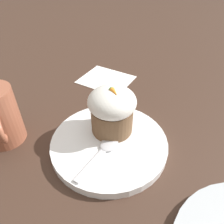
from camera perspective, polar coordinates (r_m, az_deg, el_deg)
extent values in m
plane|color=#3D281E|center=(0.41, -0.75, -8.95)|extent=(4.00, 4.00, 0.00)
cylinder|color=white|center=(0.40, -0.76, -8.21)|extent=(0.21, 0.21, 0.02)
cylinder|color=brown|center=(0.40, 0.00, -1.80)|extent=(0.08, 0.08, 0.05)
ellipsoid|color=white|center=(0.38, 0.00, 2.71)|extent=(0.09, 0.09, 0.05)
cone|color=orange|center=(0.36, 0.64, 5.10)|extent=(0.02, 0.01, 0.01)
sphere|color=green|center=(0.37, -0.10, 5.86)|extent=(0.01, 0.01, 0.01)
cube|color=silver|center=(0.36, -5.35, -13.46)|extent=(0.05, 0.07, 0.00)
ellipsoid|color=silver|center=(0.39, -0.74, -8.34)|extent=(0.04, 0.05, 0.01)
torus|color=#9E563D|center=(0.41, -26.92, -4.19)|extent=(0.05, 0.01, 0.05)
cube|color=white|center=(0.60, -1.55, 8.52)|extent=(0.17, 0.16, 0.00)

